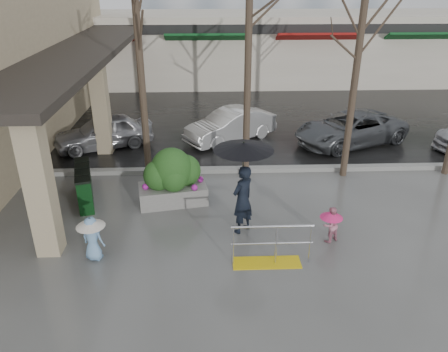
{
  "coord_description": "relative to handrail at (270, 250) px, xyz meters",
  "views": [
    {
      "loc": [
        -0.03,
        -9.58,
        6.21
      ],
      "look_at": [
        0.38,
        0.89,
        1.3
      ],
      "focal_mm": 35.0,
      "sensor_mm": 36.0,
      "label": 1
    }
  ],
  "objects": [
    {
      "name": "canopy_slab",
      "position": [
        -6.16,
        9.2,
        3.25
      ],
      "size": [
        2.8,
        18.0,
        0.25
      ],
      "primitive_type": "cube",
      "color": "#2D2823",
      "rests_on": "pillar_front"
    },
    {
      "name": "curb",
      "position": [
        -1.36,
        5.2,
        -0.3
      ],
      "size": [
        120.0,
        0.3,
        0.15
      ],
      "primitive_type": "cube",
      "color": "gray",
      "rests_on": "ground"
    },
    {
      "name": "pillar_back",
      "position": [
        -5.26,
        7.2,
        1.37
      ],
      "size": [
        0.55,
        0.55,
        3.5
      ],
      "primitive_type": "cube",
      "color": "tan",
      "rests_on": "ground"
    },
    {
      "name": "car_b",
      "position": [
        -0.48,
        8.3,
        0.25
      ],
      "size": [
        3.91,
        3.25,
        1.26
      ],
      "primitive_type": "imported",
      "rotation": [
        0.0,
        0.0,
        -0.98
      ],
      "color": "silver",
      "rests_on": "ground"
    },
    {
      "name": "child_blue",
      "position": [
        -4.13,
        0.34,
        0.3
      ],
      "size": [
        0.67,
        0.67,
        1.12
      ],
      "rotation": [
        0.0,
        0.0,
        2.78
      ],
      "color": "#76A4D2",
      "rests_on": "ground"
    },
    {
      "name": "car_c",
      "position": [
        4.22,
        7.74,
        0.25
      ],
      "size": [
        4.99,
        3.7,
        1.26
      ],
      "primitive_type": "imported",
      "rotation": [
        0.0,
        0.0,
        -1.17
      ],
      "color": "#55585C",
      "rests_on": "ground"
    },
    {
      "name": "pillar_front",
      "position": [
        -5.26,
        0.7,
        1.37
      ],
      "size": [
        0.55,
        0.55,
        3.5
      ],
      "primitive_type": "cube",
      "color": "tan",
      "rests_on": "ground"
    },
    {
      "name": "tree_mideast",
      "position": [
        3.14,
        4.8,
        4.48
      ],
      "size": [
        3.2,
        3.2,
        6.5
      ],
      "color": "#382B21",
      "rests_on": "ground"
    },
    {
      "name": "ground",
      "position": [
        -1.36,
        1.2,
        -0.38
      ],
      "size": [
        120.0,
        120.0,
        0.0
      ],
      "primitive_type": "plane",
      "color": "#51514F",
      "rests_on": "ground"
    },
    {
      "name": "storefront_row",
      "position": [
        0.64,
        19.17,
        1.64
      ],
      "size": [
        34.0,
        6.74,
        4.0
      ],
      "color": "beige",
      "rests_on": "ground"
    },
    {
      "name": "tree_west",
      "position": [
        -3.36,
        4.8,
        4.71
      ],
      "size": [
        3.2,
        3.2,
        6.8
      ],
      "color": "#382B21",
      "rests_on": "ground"
    },
    {
      "name": "street_asphalt",
      "position": [
        -1.36,
        23.2,
        -0.37
      ],
      "size": [
        120.0,
        36.0,
        0.01
      ],
      "primitive_type": "cube",
      "color": "black",
      "rests_on": "ground"
    },
    {
      "name": "handrail",
      "position": [
        0.0,
        0.0,
        0.0
      ],
      "size": [
        1.9,
        0.5,
        1.03
      ],
      "color": "yellow",
      "rests_on": "ground"
    },
    {
      "name": "car_a",
      "position": [
        -5.4,
        7.7,
        0.25
      ],
      "size": [
        3.99,
        2.81,
        1.26
      ],
      "primitive_type": "imported",
      "rotation": [
        0.0,
        0.0,
        -1.17
      ],
      "color": "#A6A6AB",
      "rests_on": "ground"
    },
    {
      "name": "child_pink",
      "position": [
        1.64,
        0.88,
        0.18
      ],
      "size": [
        0.58,
        0.57,
        0.96
      ],
      "rotation": [
        0.0,
        0.0,
        3.65
      ],
      "color": "pink",
      "rests_on": "ground"
    },
    {
      "name": "planter",
      "position": [
        -2.44,
        3.11,
        0.44
      ],
      "size": [
        2.09,
        1.3,
        1.71
      ],
      "rotation": [
        0.0,
        0.0,
        0.18
      ],
      "color": "slate",
      "rests_on": "ground"
    },
    {
      "name": "woman",
      "position": [
        -0.53,
        1.44,
        1.16
      ],
      "size": [
        1.5,
        1.5,
        2.52
      ],
      "rotation": [
        0.0,
        0.0,
        3.91
      ],
      "color": "black",
      "rests_on": "ground"
    },
    {
      "name": "tree_midwest",
      "position": [
        -0.16,
        4.8,
        4.86
      ],
      "size": [
        3.2,
        3.2,
        7.0
      ],
      "color": "#382B21",
      "rests_on": "ground"
    },
    {
      "name": "news_boxes",
      "position": [
        -5.05,
        3.28,
        0.15
      ],
      "size": [
        0.9,
        1.93,
        1.05
      ],
      "rotation": [
        0.0,
        0.0,
        0.27
      ],
      "color": "#0C3512",
      "rests_on": "ground"
    }
  ]
}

